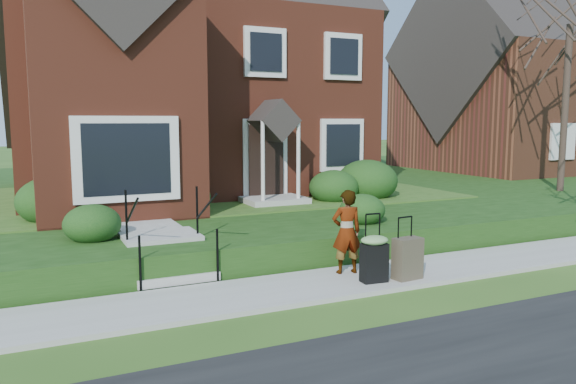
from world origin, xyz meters
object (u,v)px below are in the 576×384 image
suitcase_black (374,256)px  woman (347,232)px  suitcase_olive (407,258)px  front_steps (166,250)px

suitcase_black → woman: bearing=105.9°
suitcase_black → suitcase_olive: 0.64m
woman → suitcase_olive: bearing=144.1°
suitcase_olive → front_steps: bearing=142.5°
woman → suitcase_black: 0.76m
front_steps → suitcase_olive: (3.66, -2.28, -0.03)m
woman → front_steps: bearing=-17.7°
woman → suitcase_black: woman is taller
woman → suitcase_olive: 1.16m
woman → suitcase_olive: size_ratio=1.39×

